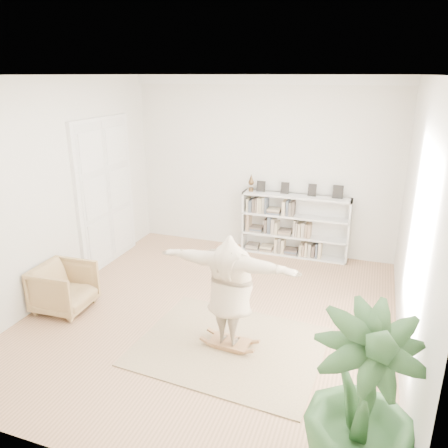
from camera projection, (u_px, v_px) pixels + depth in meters
name	position (u px, v px, depth m)	size (l,w,h in m)	color
floor	(213.00, 314.00, 6.93)	(6.00, 6.00, 0.00)	#906A4A
room_shell	(265.00, 79.00, 8.41)	(6.00, 6.00, 6.00)	silver
doors	(106.00, 194.00, 8.48)	(0.09, 1.78, 2.92)	white
bookshelf	(294.00, 226.00, 9.00)	(2.20, 0.35, 1.64)	silver
armchair	(64.00, 288.00, 6.97)	(0.81, 0.83, 0.76)	tan
rug	(230.00, 346.00, 6.10)	(2.50, 2.00, 0.02)	tan
rocker_board	(230.00, 342.00, 6.08)	(0.57, 0.36, 0.12)	olive
person	(230.00, 288.00, 5.80)	(1.94, 0.53, 1.58)	#BDAA8E
houseplant	(362.00, 404.00, 3.81)	(0.99, 0.99, 1.76)	#2A5028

